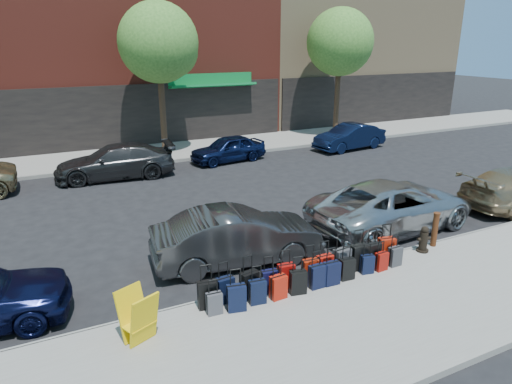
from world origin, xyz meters
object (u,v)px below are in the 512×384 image
car_near_1 (237,237)px  car_far_1 (115,162)px  bollard (435,229)px  car_far_3 (349,137)px  suitcase_front_5 (310,271)px  car_far_2 (228,149)px  tree_right (342,44)px  tree_center (161,45)px  display_rack (138,317)px  fire_hydrant (424,240)px  car_near_2 (392,205)px

car_near_1 → car_far_1: size_ratio=0.90×
bollard → car_far_3: size_ratio=0.24×
suitcase_front_5 → car_far_2: size_ratio=0.25×
car_far_2 → car_far_3: 6.91m
tree_right → tree_center: bearing=180.0°
tree_right → display_rack: (-15.21, -14.80, -4.75)m
display_rack → fire_hydrant: bearing=-19.4°
tree_center → tree_right: (10.50, 0.00, 0.00)m
tree_center → car_far_3: tree_center is taller
tree_right → car_far_2: bearing=-163.3°
tree_center → bollard: tree_center is taller
display_rack → car_far_3: car_far_3 is taller
suitcase_front_5 → tree_right: bearing=59.4°
tree_center → car_near_2: (3.69, -12.36, -4.65)m
car_far_2 → car_near_1: bearing=-28.9°
car_near_2 → car_far_1: 11.63m
suitcase_front_5 → car_near_2: car_near_2 is taller
car_near_2 → car_near_1: bearing=86.2°
fire_hydrant → suitcase_front_5: bearing=-167.2°
display_rack → car_far_3: (13.92, 11.89, 0.01)m
bollard → car_near_1: 5.51m
suitcase_front_5 → car_near_1: bearing=124.1°
tree_center → car_near_1: bearing=-97.3°
car_far_1 → car_far_2: (5.40, 0.45, -0.09)m
car_far_1 → car_far_3: (12.30, -0.00, -0.04)m
tree_center → car_far_2: 5.85m
fire_hydrant → car_far_3: bearing=73.5°
fire_hydrant → bollard: bearing=25.5°
suitcase_front_5 → car_far_3: size_ratio=0.23×
display_rack → car_near_1: car_near_1 is taller
suitcase_front_5 → tree_center: bearing=94.7°
tree_center → car_near_1: tree_center is taller
fire_hydrant → car_far_1: size_ratio=0.15×
tree_center → car_far_1: bearing=-136.7°
tree_center → display_rack: (-4.71, -14.80, -4.75)m
suitcase_front_5 → display_rack: bearing=-166.8°
tree_right → car_far_2: (-8.19, -2.46, -4.78)m
display_rack → car_far_2: bearing=37.2°
bollard → car_far_2: (-1.32, 11.70, -0.03)m
car_far_1 → car_far_3: 12.30m
car_near_2 → car_far_2: bearing=4.1°
display_rack → car_far_1: size_ratio=0.21×
car_far_3 → bollard: bearing=-33.3°
tree_center → car_far_3: 10.75m
bollard → car_near_2: 1.80m
tree_right → car_near_1: 17.91m
suitcase_front_5 → car_far_2: (2.88, 11.89, 0.19)m
tree_right → car_far_3: (-1.29, -2.91, -4.73)m
suitcase_front_5 → car_far_1: size_ratio=0.19×
tree_right → car_near_2: 14.86m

